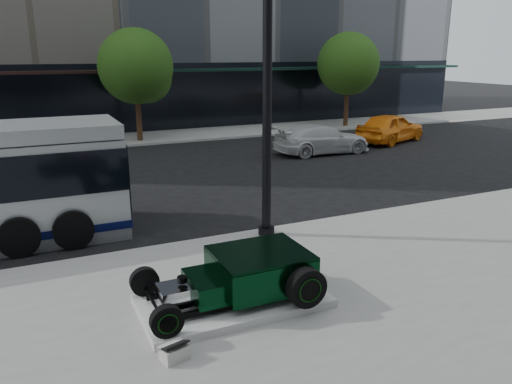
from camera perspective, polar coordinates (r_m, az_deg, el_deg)
name	(u,v)px	position (r m, az deg, el deg)	size (l,w,h in m)	color
ground	(203,216)	(14.71, -6.08, -2.70)	(120.00, 120.00, 0.00)	black
sidewalk_far	(118,140)	(27.98, -15.53, 5.76)	(70.00, 4.00, 0.12)	gray
street_trees	(138,69)	(26.91, -13.30, 13.50)	(29.80, 3.80, 5.70)	black
display_plinth	(233,301)	(9.44, -2.62, -12.31)	(3.40, 1.80, 0.15)	silver
hot_rod	(250,273)	(9.34, -0.75, -9.19)	(3.22, 2.00, 0.81)	black
info_plaque	(174,351)	(8.05, -9.31, -17.54)	(0.46, 0.39, 0.31)	silver
lamppost	(267,97)	(12.09, 1.28, 10.78)	(0.41, 0.41, 7.50)	black
white_sedan	(322,139)	(23.74, 7.56, 6.01)	(1.89, 4.65, 1.35)	silver
yellow_taxi	(390,128)	(27.45, 15.11, 7.12)	(1.83, 4.54, 1.55)	orange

